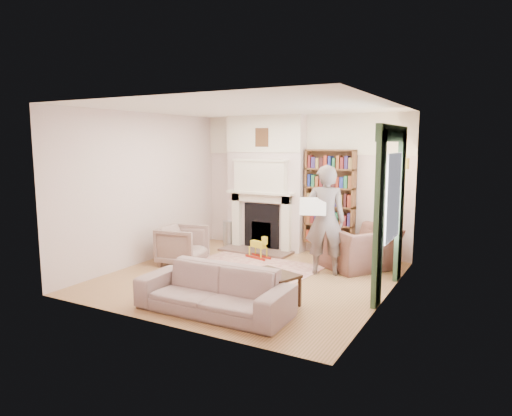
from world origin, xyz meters
The scene contains 25 objects.
floor centered at (0.00, 0.00, 0.00)m, with size 4.50×4.50×0.00m, color brown.
ceiling centered at (0.00, 0.00, 2.80)m, with size 4.50×4.50×0.00m, color white.
wall_back centered at (0.00, 2.25, 1.40)m, with size 4.50×4.50×0.00m, color beige.
wall_front centered at (0.00, -2.25, 1.40)m, with size 4.50×4.50×0.00m, color beige.
wall_left centered at (-2.25, 0.00, 1.40)m, with size 4.50×4.50×0.00m, color beige.
wall_right centered at (2.25, 0.00, 1.40)m, with size 4.50×4.50×0.00m, color beige.
fireplace centered at (-0.75, 2.05, 1.39)m, with size 1.70×0.58×2.80m.
bookcase centered at (0.65, 2.12, 1.18)m, with size 1.00×0.24×1.85m, color brown.
window centered at (2.23, 0.40, 1.45)m, with size 0.02×0.90×1.30m, color silver.
curtain_left centered at (2.20, -0.30, 1.20)m, with size 0.07×0.32×2.40m, color #2B432B.
curtain_right centered at (2.20, 1.10, 1.20)m, with size 0.07×0.32×2.40m, color #2B432B.
pelmet centered at (2.19, 0.40, 2.38)m, with size 0.09×1.70×0.24m, color #2B432B.
wall_sconce centered at (2.03, 1.50, 1.90)m, with size 0.20×0.24×0.24m, color gold, non-canonical shape.
rug centered at (-0.28, 0.48, 0.01)m, with size 2.30×1.77×0.01m, color beige.
armchair_reading centered at (1.48, 1.42, 0.38)m, with size 1.16×1.01×0.75m, color #512E2B.
armchair_left centered at (-1.50, 0.16, 0.36)m, with size 0.76×0.79×0.72m, color gray.
sofa centered at (0.36, -1.59, 0.31)m, with size 2.09×0.82×0.61m, color gray.
man_reading centered at (1.03, 0.82, 0.94)m, with size 0.69×0.45×1.88m, color #5E504B.
newspaper centered at (0.88, 0.62, 1.19)m, with size 0.44×0.02×0.31m, color silver.
coffee_table centered at (0.92, -0.93, 0.23)m, with size 0.70×0.45×0.45m, color #332012, non-canonical shape.
paraffin_heater centered at (-1.57, 1.88, 0.28)m, with size 0.24×0.24×0.55m, color #A2A5A9.
rocking_horse centered at (-0.47, 1.19, 0.23)m, with size 0.52×0.21×0.46m, color gold, non-canonical shape.
board_game centered at (-0.83, -0.21, 0.03)m, with size 0.36×0.36×0.03m, color #DDC54E.
game_box_lid centered at (-0.94, -0.24, 0.04)m, with size 0.27×0.18×0.05m, color red.
comic_annuals centered at (0.22, -0.38, 0.02)m, with size 0.56×0.70×0.02m.
Camera 1 is at (3.65, -6.45, 2.26)m, focal length 32.00 mm.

